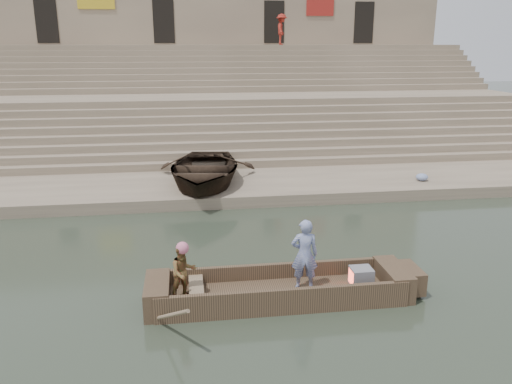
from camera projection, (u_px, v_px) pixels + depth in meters
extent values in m
plane|color=#2C3729|center=(237.00, 295.00, 11.17)|extent=(120.00, 120.00, 0.00)
cube|color=gray|center=(214.00, 188.00, 18.71)|extent=(32.00, 4.00, 0.40)
cube|color=gray|center=(204.00, 124.00, 25.51)|extent=(32.00, 3.00, 2.80)
cube|color=gray|center=(199.00, 88.00, 31.83)|extent=(32.00, 3.00, 5.20)
cube|color=gray|center=(210.00, 169.00, 20.81)|extent=(32.00, 0.50, 0.70)
cube|color=gray|center=(210.00, 163.00, 21.24)|extent=(32.00, 0.50, 1.00)
cube|color=gray|center=(209.00, 157.00, 21.68)|extent=(32.00, 0.50, 1.30)
cube|color=gray|center=(208.00, 151.00, 22.11)|extent=(32.00, 0.50, 1.60)
cube|color=gray|center=(208.00, 146.00, 22.54)|extent=(32.00, 0.50, 1.90)
cube|color=gray|center=(207.00, 140.00, 22.98)|extent=(32.00, 0.50, 2.20)
cube|color=gray|center=(206.00, 135.00, 23.41)|extent=(32.00, 0.50, 2.50)
cube|color=gray|center=(206.00, 130.00, 23.84)|extent=(32.00, 0.50, 2.80)
cube|color=gray|center=(203.00, 117.00, 27.13)|extent=(32.00, 0.50, 3.10)
cube|color=gray|center=(202.00, 112.00, 27.56)|extent=(32.00, 0.50, 3.40)
cube|color=gray|center=(202.00, 109.00, 28.00)|extent=(32.00, 0.50, 3.70)
cube|color=gray|center=(201.00, 105.00, 28.43)|extent=(32.00, 0.50, 4.00)
cube|color=gray|center=(201.00, 101.00, 28.86)|extent=(32.00, 0.50, 4.30)
cube|color=gray|center=(200.00, 98.00, 29.30)|extent=(32.00, 0.50, 4.60)
cube|color=gray|center=(200.00, 94.00, 29.73)|extent=(32.00, 0.50, 4.90)
cube|color=gray|center=(200.00, 91.00, 30.16)|extent=(32.00, 0.50, 5.20)
cube|color=tan|center=(195.00, 39.00, 34.79)|extent=(32.00, 5.00, 11.20)
cube|color=black|center=(47.00, 21.00, 30.97)|extent=(1.30, 0.18, 2.60)
cube|color=black|center=(164.00, 21.00, 31.91)|extent=(1.30, 0.18, 2.60)
cube|color=black|center=(274.00, 22.00, 32.85)|extent=(1.30, 0.18, 2.60)
cube|color=black|center=(364.00, 23.00, 33.66)|extent=(1.30, 0.18, 2.60)
cube|color=maroon|center=(320.00, 6.00, 32.91)|extent=(1.80, 0.10, 1.20)
cube|color=brown|center=(279.00, 295.00, 10.93)|extent=(5.00, 1.30, 0.22)
cube|color=brown|center=(285.00, 302.00, 10.29)|extent=(5.20, 0.12, 0.56)
cube|color=brown|center=(274.00, 275.00, 11.47)|extent=(5.20, 0.12, 0.56)
cube|color=brown|center=(157.00, 295.00, 10.53)|extent=(0.50, 1.30, 0.60)
cube|color=brown|center=(393.00, 280.00, 11.22)|extent=(0.50, 1.30, 0.60)
cube|color=brown|center=(410.00, 278.00, 11.27)|extent=(0.35, 0.90, 0.50)
cube|color=#937A5B|center=(196.00, 288.00, 10.61)|extent=(0.30, 1.20, 0.08)
cylinder|color=#937A5B|center=(163.00, 317.00, 9.70)|extent=(1.03, 2.10, 1.36)
sphere|color=#D66A87|center=(182.00, 248.00, 10.27)|extent=(0.26, 0.26, 0.26)
imported|color=navy|center=(304.00, 255.00, 10.79)|extent=(0.61, 0.45, 1.56)
imported|color=#246E26|center=(183.00, 272.00, 10.42)|extent=(0.69, 0.61, 1.17)
cube|color=slate|center=(361.00, 277.00, 11.09)|extent=(0.46, 0.42, 0.40)
cube|color=#E5593F|center=(352.00, 277.00, 11.06)|extent=(0.04, 0.34, 0.32)
imported|color=#2D2116|center=(203.00, 170.00, 18.33)|extent=(4.36, 5.62, 1.07)
imported|color=maroon|center=(282.00, 29.00, 31.12)|extent=(0.94, 1.30, 1.81)
ellipsoid|color=#3F5999|center=(205.00, 175.00, 19.25)|extent=(0.44, 0.44, 0.26)
ellipsoid|color=#3F5999|center=(422.00, 177.00, 18.89)|extent=(0.44, 0.44, 0.26)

